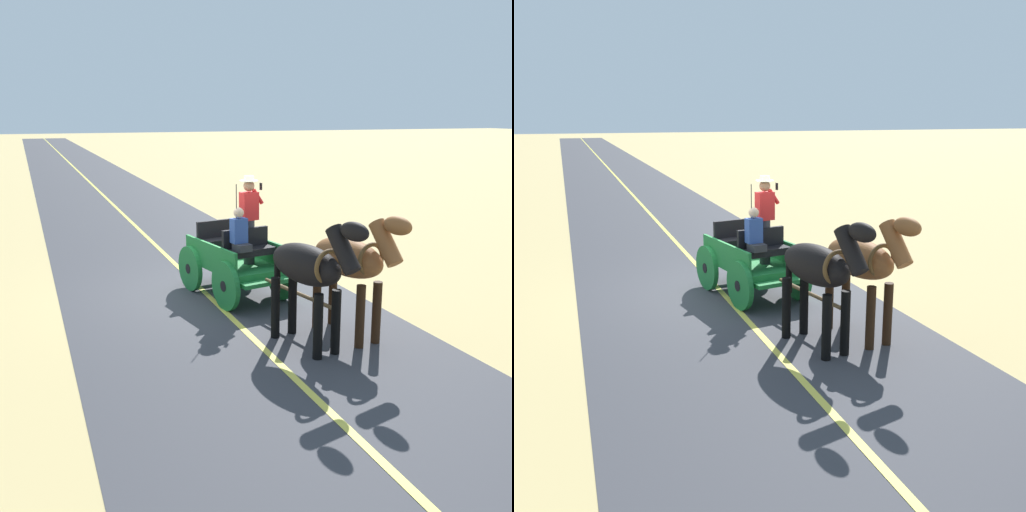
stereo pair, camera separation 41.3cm
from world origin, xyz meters
The scene contains 6 objects.
ground_plane centered at (0.00, 0.00, 0.00)m, with size 200.00×200.00×0.00m, color tan.
road_surface centered at (0.00, 0.00, 0.00)m, with size 5.83×160.00×0.01m, color #38383D.
road_centre_stripe centered at (0.00, 0.00, 0.01)m, with size 0.12×160.00×0.00m, color #DBCC4C.
horse_drawn_carriage centered at (-0.57, 0.45, 0.82)m, with size 1.83×4.51×2.50m.
horse_near_side centered at (-1.55, 3.35, 1.32)m, with size 0.87×2.15×2.21m.
horse_off_side centered at (-0.70, 3.51, 1.32)m, with size 0.90×2.15×2.21m.
Camera 1 is at (3.38, 11.53, 3.72)m, focal length 41.44 mm.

